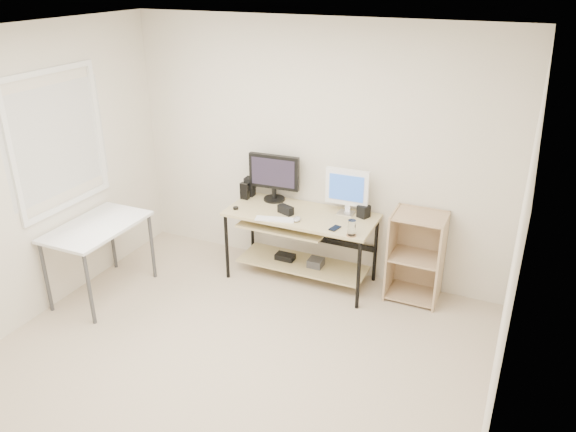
{
  "coord_description": "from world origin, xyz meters",
  "views": [
    {
      "loc": [
        1.98,
        -3.07,
        3.03
      ],
      "look_at": [
        0.02,
        1.3,
        0.87
      ],
      "focal_mm": 35.0,
      "sensor_mm": 36.0,
      "label": 1
    }
  ],
  "objects_px": {
    "black_monitor": "(274,175)",
    "white_imac": "(347,188)",
    "side_table": "(97,233)",
    "desk": "(299,232)",
    "shelf_unit": "(417,255)",
    "audio_controller": "(245,191)"
  },
  "relations": [
    {
      "from": "black_monitor",
      "to": "white_imac",
      "type": "distance_m",
      "value": 0.81
    },
    {
      "from": "desk",
      "to": "white_imac",
      "type": "xyz_separation_m",
      "value": [
        0.43,
        0.18,
        0.48
      ]
    },
    {
      "from": "black_monitor",
      "to": "white_imac",
      "type": "bearing_deg",
      "value": -4.9
    },
    {
      "from": "side_table",
      "to": "white_imac",
      "type": "relative_size",
      "value": 2.15
    },
    {
      "from": "white_imac",
      "to": "audio_controller",
      "type": "height_order",
      "value": "white_imac"
    },
    {
      "from": "black_monitor",
      "to": "shelf_unit",
      "type": "bearing_deg",
      "value": -4.86
    },
    {
      "from": "desk",
      "to": "black_monitor",
      "type": "relative_size",
      "value": 2.76
    },
    {
      "from": "audio_controller",
      "to": "side_table",
      "type": "bearing_deg",
      "value": -128.24
    },
    {
      "from": "side_table",
      "to": "shelf_unit",
      "type": "height_order",
      "value": "shelf_unit"
    },
    {
      "from": "audio_controller",
      "to": "desk",
      "type": "bearing_deg",
      "value": -7.01
    },
    {
      "from": "white_imac",
      "to": "side_table",
      "type": "bearing_deg",
      "value": -150.57
    },
    {
      "from": "black_monitor",
      "to": "desk",
      "type": "bearing_deg",
      "value": -32.05
    },
    {
      "from": "desk",
      "to": "audio_controller",
      "type": "height_order",
      "value": "audio_controller"
    },
    {
      "from": "desk",
      "to": "white_imac",
      "type": "height_order",
      "value": "white_imac"
    },
    {
      "from": "side_table",
      "to": "desk",
      "type": "bearing_deg",
      "value": 32.65
    },
    {
      "from": "shelf_unit",
      "to": "audio_controller",
      "type": "bearing_deg",
      "value": -178.29
    },
    {
      "from": "shelf_unit",
      "to": "audio_controller",
      "type": "xyz_separation_m",
      "value": [
        -1.85,
        -0.05,
        0.39
      ]
    },
    {
      "from": "shelf_unit",
      "to": "side_table",
      "type": "bearing_deg",
      "value": -156.67
    },
    {
      "from": "side_table",
      "to": "audio_controller",
      "type": "distance_m",
      "value": 1.53
    },
    {
      "from": "desk",
      "to": "audio_controller",
      "type": "xyz_separation_m",
      "value": [
        -0.67,
        0.11,
        0.3
      ]
    },
    {
      "from": "shelf_unit",
      "to": "white_imac",
      "type": "height_order",
      "value": "white_imac"
    },
    {
      "from": "side_table",
      "to": "white_imac",
      "type": "height_order",
      "value": "white_imac"
    }
  ]
}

